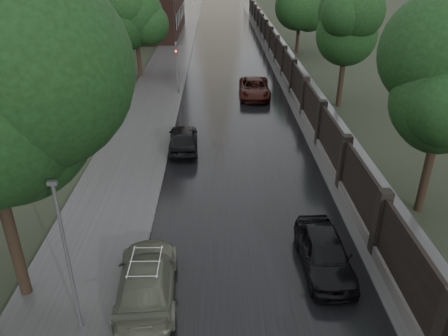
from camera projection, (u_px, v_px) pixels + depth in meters
fence_right at (280, 60)px, 40.03m from camera, size 0.45×75.72×2.70m
tree_left_far at (135, 15)px, 36.12m from camera, size 4.25×4.25×7.39m
tree_right_a at (444, 101)px, 16.88m from camera, size 4.08×4.08×7.01m
tree_right_b at (347, 36)px, 29.36m from camera, size 4.08×4.08×7.01m
tree_right_c at (300, 4)px, 45.40m from camera, size 4.08×4.08×7.01m
lamp_post at (68, 259)px, 11.92m from camera, size 0.25×0.12×5.11m
traffic_light at (177, 64)px, 33.00m from camera, size 0.16×0.32×4.00m
volga_sedan at (147, 279)px, 14.14m from camera, size 2.21×4.76×1.35m
hatchback_left at (183, 138)px, 24.51m from camera, size 1.79×4.06×1.36m
car_right_near at (324, 252)px, 15.35m from camera, size 1.74×4.09×1.38m
car_right_far at (254, 88)px, 33.22m from camera, size 2.39×4.93×1.35m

